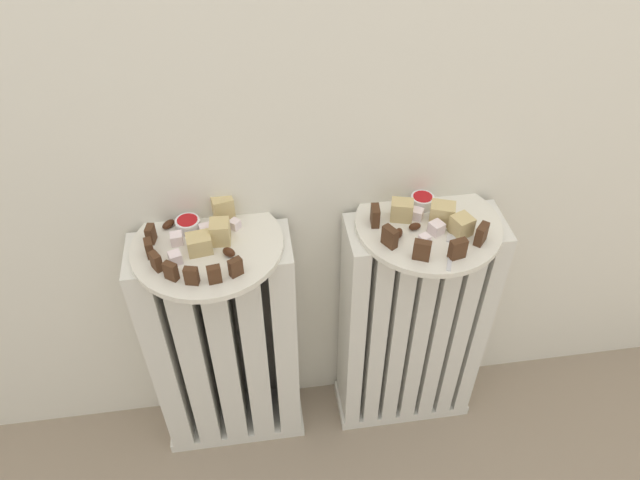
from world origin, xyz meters
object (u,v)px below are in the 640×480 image
plate_right (428,224)px  fork (451,249)px  plate_left (208,245)px  jam_bowl_right (422,201)px  radiator_right (411,328)px  radiator_left (226,349)px  jam_bowl_left (188,224)px

plate_right → fork: (0.02, -0.08, 0.01)m
plate_left → jam_bowl_right: bearing=6.8°
radiator_right → radiator_left: bearing=180.0°
radiator_left → plate_left: plate_left is taller
fork → plate_left: bearing=169.5°
radiator_left → radiator_right: (0.43, 0.00, 0.00)m
plate_right → jam_bowl_left: size_ratio=6.04×
jam_bowl_right → fork: jam_bowl_right is taller
radiator_left → plate_left: (0.00, 0.00, 0.32)m
plate_left → jam_bowl_left: jam_bowl_left is taller
jam_bowl_left → radiator_left: bearing=-53.1°
jam_bowl_left → jam_bowl_right: bearing=0.6°
radiator_left → fork: (0.45, -0.08, 0.33)m
radiator_left → plate_left: bearing=90.0°
plate_left → fork: bearing=-10.5°
radiator_left → plate_right: bearing=0.0°
jam_bowl_right → radiator_right: bearing=-90.2°
radiator_right → fork: bearing=-77.0°
radiator_right → plate_right: 0.32m
radiator_right → jam_bowl_left: 0.58m
radiator_right → plate_right: (0.00, 0.00, 0.32)m
radiator_right → jam_bowl_left: bearing=174.3°
plate_left → plate_right: same height
fork → radiator_right: bearing=103.0°
plate_left → plate_right: size_ratio=1.00×
radiator_left → jam_bowl_left: 0.34m
jam_bowl_right → jam_bowl_left: bearing=-179.4°
plate_right → fork: bearing=-77.0°
fork → jam_bowl_right: bearing=98.1°
radiator_left → plate_left: size_ratio=2.14×
plate_left → fork: (0.45, -0.08, 0.01)m
radiator_left → fork: fork is taller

